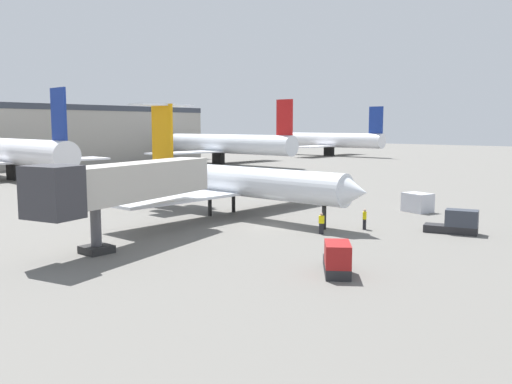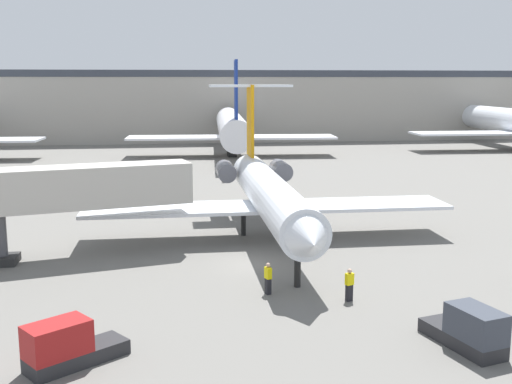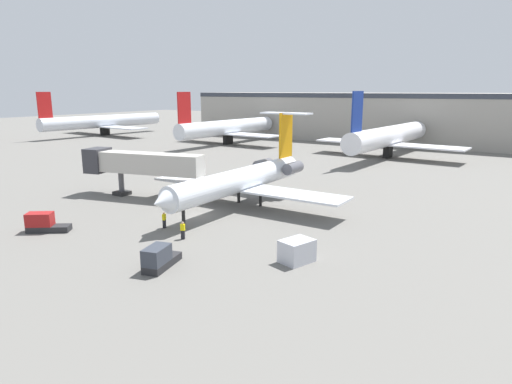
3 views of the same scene
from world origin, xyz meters
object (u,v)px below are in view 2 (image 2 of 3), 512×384
at_px(baggage_tug_lead, 66,347).
at_px(parked_airliner_centre, 232,127).
at_px(jet_bridge, 41,190).
at_px(regional_jet, 268,191).
at_px(ground_crew_marshaller, 268,278).
at_px(baggage_tug_trailing, 469,330).
at_px(ground_crew_loader, 349,285).

distance_m(baggage_tug_lead, parked_airliner_centre, 68.91).
bearing_deg(jet_bridge, regional_jet, 12.90).
xyz_separation_m(ground_crew_marshaller, baggage_tug_trailing, (7.18, -7.89, -0.02)).
bearing_deg(baggage_tug_trailing, jet_bridge, 141.09).
bearing_deg(baggage_tug_trailing, regional_jet, 105.41).
bearing_deg(baggage_tug_trailing, baggage_tug_lead, 177.74).
height_order(ground_crew_marshaller, parked_airliner_centre, parked_airliner_centre).
height_order(regional_jet, parked_airliner_centre, parked_airliner_centre).
bearing_deg(baggage_tug_lead, ground_crew_loader, 23.61).
bearing_deg(regional_jet, jet_bridge, -167.10).
xyz_separation_m(jet_bridge, baggage_tug_lead, (3.71, -15.48, -3.55)).
height_order(regional_jet, baggage_tug_lead, regional_jet).
xyz_separation_m(ground_crew_marshaller, parked_airliner_centre, (4.16, 60.28, 3.46)).
distance_m(ground_crew_loader, baggage_tug_lead, 14.18).
bearing_deg(ground_crew_loader, parked_airliner_centre, 89.76).
bearing_deg(parked_airliner_centre, baggage_tug_trailing, -87.47).
bearing_deg(ground_crew_marshaller, baggage_tug_lead, -141.41).
relative_size(regional_jet, parked_airliner_centre, 0.76).
bearing_deg(baggage_tug_trailing, ground_crew_marshaller, 132.29).
relative_size(jet_bridge, ground_crew_loader, 9.84).
height_order(ground_crew_marshaller, baggage_tug_lead, baggage_tug_lead).
height_order(jet_bridge, ground_crew_marshaller, jet_bridge).
bearing_deg(regional_jet, parked_airliner_centre, 87.24).
height_order(regional_jet, jet_bridge, regional_jet).
height_order(regional_jet, baggage_tug_trailing, regional_jet).
relative_size(ground_crew_loader, parked_airliner_centre, 0.05).
xyz_separation_m(ground_crew_loader, baggage_tug_trailing, (3.27, -6.32, -0.02)).
height_order(ground_crew_loader, parked_airliner_centre, parked_airliner_centre).
distance_m(regional_jet, ground_crew_loader, 13.55).
height_order(regional_jet, ground_crew_marshaller, regional_jet).
bearing_deg(ground_crew_marshaller, ground_crew_loader, -21.89).
xyz_separation_m(regional_jet, parked_airliner_centre, (2.35, 48.71, 0.90)).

